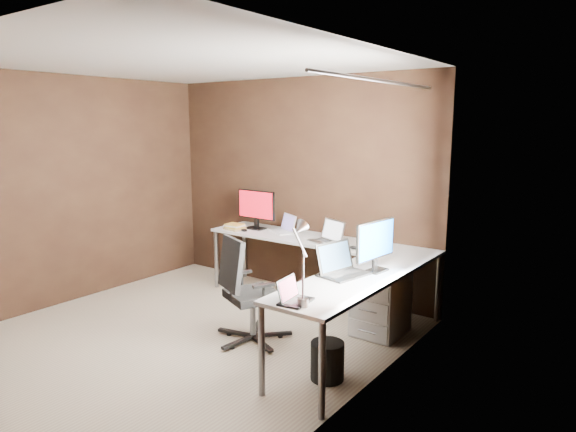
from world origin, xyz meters
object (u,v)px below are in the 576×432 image
Objects in this scene: monitor_right at (376,243)px; wastebasket at (327,361)px; office_chair at (249,311)px; laptop_white at (285,228)px; laptop_silver at (328,238)px; laptop_black_small at (293,297)px; desk_lamp at (301,251)px; monitor_left at (256,207)px; laptop_black_big at (341,268)px; drawer_pedestal at (381,303)px; book_stack at (235,227)px.

monitor_right reaches higher than wastebasket.
laptop_white is at bearing 137.54° from office_chair.
monitor_right is 1.25× the size of laptop_silver.
laptop_black_small is 0.90× the size of wastebasket.
office_chair is (0.56, -1.30, -0.49)m from laptop_white.
wastebasket is (0.02, 0.35, -0.95)m from desk_lamp.
monitor_right is 0.54× the size of office_chair.
laptop_white reaches higher than wastebasket.
laptop_black_big is at bearing -29.90° from monitor_left.
laptop_white is 1.21× the size of wastebasket.
laptop_white is 1.76m from laptop_black_big.
laptop_silver reaches higher than wastebasket.
wastebasket is (0.07, -1.07, -0.15)m from drawer_pedestal.
monitor_right reaches higher than laptop_black_small.
monitor_right is at bearing 85.52° from wastebasket.
monitor_right is (0.12, -0.40, 0.68)m from drawer_pedestal.
book_stack is (-2.01, 0.18, 0.46)m from drawer_pedestal.
laptop_black_small is 0.33m from desk_lamp.
office_chair is at bearing 50.53° from laptop_black_small.
drawer_pedestal is at bearing 10.65° from laptop_white.
office_chair is 0.99m from wastebasket.
laptop_black_small is (0.77, -1.72, -0.01)m from laptop_silver.
laptop_white is 1.50m from office_chair.
drawer_pedestal is at bearing 23.56° from monitor_right.
desk_lamp is at bearing -41.99° from laptop_silver.
office_chair reaches higher than laptop_black_small.
drawer_pedestal is 0.82m from laptop_black_big.
book_stack is (-0.56, -0.24, -0.01)m from laptop_white.
laptop_black_small is 0.73m from wastebasket.
office_chair is (1.12, -1.06, -0.48)m from book_stack.
drawer_pedestal is 1.63× the size of laptop_white.
office_chair is at bearing 168.91° from wastebasket.
drawer_pedestal is 1.40× the size of laptop_silver.
monitor_right is at bearing 49.77° from office_chair.
office_chair is at bearing -43.45° from book_stack.
office_chair is at bearing -52.60° from monitor_left.
monitor_left is 1.95× the size of laptop_black_small.
monitor_right reaches higher than office_chair.
laptop_black_big is 0.99m from office_chair.
office_chair is (0.95, -1.26, -0.70)m from monitor_left.
monitor_left is 0.45m from laptop_white.
laptop_black_big is at bearing -30.91° from laptop_silver.
drawer_pedestal is at bearing 6.35° from laptop_black_big.
laptop_black_big is 2.12m from book_stack.
desk_lamp reaches higher than wastebasket.
laptop_black_big is at bearing 118.83° from desk_lamp.
laptop_black_big is 0.77× the size of desk_lamp.
laptop_black_big reaches higher than drawer_pedestal.
laptop_black_big is 0.79m from laptop_black_small.
laptop_black_big is (1.78, -1.04, -0.20)m from monitor_left.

